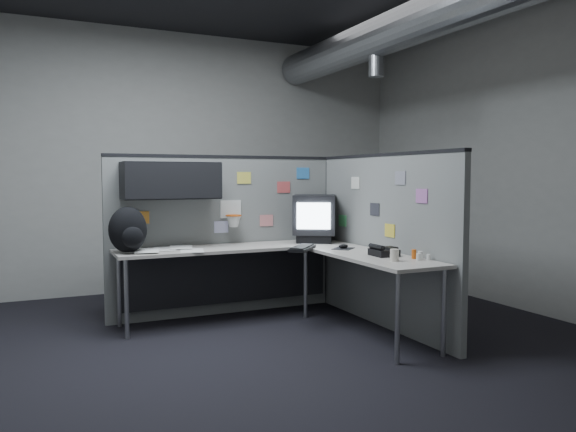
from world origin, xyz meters
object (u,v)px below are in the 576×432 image
desk (270,260)px  backpack (128,230)px  monitor (315,218)px  phone (383,251)px  keyboard (302,248)px

desk → backpack: bearing=169.4°
monitor → backpack: size_ratio=1.42×
phone → monitor: bearing=103.4°
monitor → backpack: monitor is taller
phone → backpack: bearing=161.3°
desk → phone: size_ratio=10.48×
desk → keyboard: bearing=-44.8°
desk → monitor: 0.80m
desk → phone: phone is taller
keyboard → desk: bearing=132.2°
phone → backpack: size_ratio=0.53×
desk → backpack: (-1.27, 0.24, 0.32)m
monitor → keyboard: monitor is taller
desk → backpack: 1.33m
desk → keyboard: 0.35m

